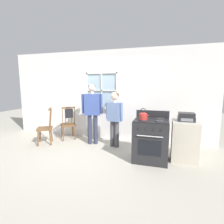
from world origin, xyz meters
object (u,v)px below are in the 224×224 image
Objects in this scene: person_teen_center at (115,114)px; chair_by_window at (68,125)px; kettle at (143,116)px; stove at (151,140)px; stereo at (186,117)px; chair_near_wall at (45,128)px; side_counter at (185,141)px; handbag at (69,113)px; potted_plant at (106,107)px; person_elderly_left at (92,108)px.

chair_by_window is at bearing -174.82° from person_teen_center.
chair_by_window is 4.14× the size of kettle.
stereo is (0.71, 0.18, 0.51)m from stove.
stove is at bearing 121.10° from chair_by_window.
chair_near_wall reaches higher than side_counter.
side_counter is at bearing 128.19° from chair_by_window.
person_teen_center reaches higher than kettle.
stove is (2.95, -0.27, 0.02)m from chair_near_wall.
stereo is (3.13, -0.48, 0.14)m from handbag.
potted_plant is at bearing 158.32° from chair_by_window.
chair_by_window is 3.01× the size of stereo.
handbag is (0.15, -0.18, 0.40)m from chair_by_window.
potted_plant is at bearing 53.01° from person_elderly_left.
potted_plant is at bearing 30.52° from handbag.
kettle is at bearing -141.69° from stove.
handbag is (-0.95, -0.56, -0.16)m from potted_plant.
handbag is 0.34× the size of side_counter.
person_elderly_left reaches higher than chair_by_window.
potted_plant is (1.10, 0.38, 0.56)m from chair_by_window.
stove reaches higher than chair_near_wall.
chair_near_wall is 3.01× the size of stereo.
chair_by_window is 3.33× the size of handbag.
chair_by_window is at bearing 161.99° from stove.
person_elderly_left is 0.68m from person_teen_center.
chair_by_window is 1.00× the size of chair_near_wall.
chair_near_wall is 3.71m from stereo.
stove is 1.98m from potted_plant.
chair_near_wall is at bearing -179.74° from person_elderly_left.
stereo is at bearing 127.84° from chair_by_window.
potted_plant is at bearing 133.78° from kettle.
handbag is (0.54, 0.39, 0.40)m from chair_near_wall.
potted_plant is (-1.46, 1.22, 0.54)m from stove.
chair_near_wall is at bearing 14.94° from chair_by_window.
chair_near_wall is 4.03× the size of potted_plant.
chair_by_window is at bearing 158.08° from kettle.
chair_near_wall is 1.86m from potted_plant.
stove is (2.57, -0.83, 0.02)m from chair_by_window.
person_teen_center is at bearing -2.35° from handbag.
handbag is at bearing -168.64° from person_teen_center.
chair_near_wall is at bearing -147.39° from potted_plant.
potted_plant reaches higher than stereo.
side_counter is (0.88, 0.33, -0.57)m from kettle.
potted_plant is (-1.29, 1.35, -0.01)m from kettle.
side_counter is at bearing 90.00° from stereo.
kettle reaches higher than side_counter.
person_elderly_left is at bearing -110.35° from potted_plant.
handbag is (-2.25, 0.79, -0.17)m from kettle.
person_teen_center reaches higher than potted_plant.
person_elderly_left is at bearing 127.77° from chair_by_window.
person_teen_center is 1.41m from handbag.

